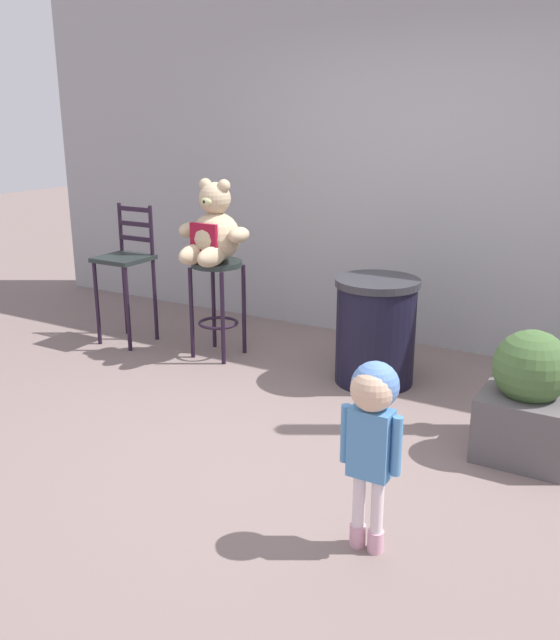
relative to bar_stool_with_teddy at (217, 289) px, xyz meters
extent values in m
plane|color=#76635F|center=(1.28, -1.05, -0.53)|extent=(24.00, 24.00, 0.00)
cube|color=#99999C|center=(1.28, 1.19, 1.02)|extent=(7.83, 0.30, 3.11)
cylinder|color=#202726|center=(0.00, 0.00, 0.20)|extent=(0.38, 0.38, 0.04)
cylinder|color=black|center=(-0.14, -0.14, -0.18)|extent=(0.03, 0.03, 0.71)
cylinder|color=black|center=(0.14, -0.14, -0.18)|extent=(0.03, 0.03, 0.71)
cylinder|color=black|center=(-0.14, 0.14, -0.18)|extent=(0.03, 0.03, 0.71)
cylinder|color=black|center=(0.14, 0.14, -0.18)|extent=(0.03, 0.03, 0.71)
torus|color=black|center=(0.00, 0.00, -0.27)|extent=(0.31, 0.31, 0.02)
sphere|color=tan|center=(0.00, 0.00, 0.40)|extent=(0.37, 0.37, 0.37)
cube|color=maroon|center=(0.00, -0.15, 0.41)|extent=(0.23, 0.03, 0.22)
sphere|color=tan|center=(0.00, 0.00, 0.68)|extent=(0.24, 0.24, 0.24)
ellipsoid|color=#B3B480|center=(0.00, -0.10, 0.67)|extent=(0.10, 0.07, 0.07)
sphere|color=black|center=(0.00, -0.13, 0.67)|extent=(0.03, 0.03, 0.03)
sphere|color=tan|center=(-0.08, 0.00, 0.78)|extent=(0.09, 0.09, 0.09)
sphere|color=tan|center=(0.08, 0.00, 0.78)|extent=(0.09, 0.09, 0.09)
ellipsoid|color=tan|center=(-0.22, -0.03, 0.44)|extent=(0.13, 0.21, 0.12)
ellipsoid|color=tan|center=(0.22, -0.03, 0.44)|extent=(0.13, 0.21, 0.12)
ellipsoid|color=tan|center=(-0.08, -0.17, 0.29)|extent=(0.12, 0.31, 0.15)
ellipsoid|color=tan|center=(0.08, -0.17, 0.29)|extent=(0.12, 0.31, 0.15)
cylinder|color=#D298AB|center=(1.94, -1.71, -0.48)|extent=(0.07, 0.07, 0.10)
cylinder|color=silver|center=(1.94, -1.71, -0.31)|extent=(0.05, 0.05, 0.25)
cylinder|color=#D298AB|center=(2.02, -1.71, -0.48)|extent=(0.07, 0.07, 0.10)
cylinder|color=silver|center=(2.02, -1.71, -0.31)|extent=(0.05, 0.05, 0.25)
cube|color=#4A85BC|center=(1.98, -1.71, -0.03)|extent=(0.18, 0.10, 0.30)
cylinder|color=#4A85BC|center=(1.87, -1.71, -0.01)|extent=(0.04, 0.04, 0.26)
cylinder|color=#4A85BC|center=(2.10, -1.71, -0.01)|extent=(0.04, 0.04, 0.26)
sphere|color=#D8B293|center=(1.98, -1.71, 0.21)|extent=(0.19, 0.19, 0.19)
sphere|color=#547CBD|center=(1.98, -1.69, 0.22)|extent=(0.20, 0.20, 0.20)
cylinder|color=black|center=(1.26, 0.10, -0.19)|extent=(0.54, 0.54, 0.69)
cylinder|color=#2D2D33|center=(1.26, 0.10, 0.18)|extent=(0.58, 0.58, 0.05)
cube|color=#202726|center=(-0.83, -0.11, 0.17)|extent=(0.38, 0.38, 0.03)
cylinder|color=black|center=(-1.00, -0.27, -0.19)|extent=(0.03, 0.03, 0.68)
cylinder|color=black|center=(-0.67, -0.27, -0.19)|extent=(0.03, 0.03, 0.68)
cylinder|color=black|center=(-1.00, 0.06, -0.19)|extent=(0.03, 0.03, 0.68)
cylinder|color=black|center=(-0.67, 0.06, -0.19)|extent=(0.03, 0.03, 0.68)
cylinder|color=black|center=(-1.00, 0.06, 0.38)|extent=(0.03, 0.03, 0.40)
cylinder|color=black|center=(-0.67, 0.06, 0.38)|extent=(0.03, 0.03, 0.40)
cube|color=black|center=(-0.83, 0.06, 0.30)|extent=(0.33, 0.02, 0.04)
cube|color=black|center=(-0.83, 0.06, 0.42)|extent=(0.33, 0.02, 0.04)
cube|color=black|center=(-0.83, 0.06, 0.54)|extent=(0.33, 0.02, 0.04)
cube|color=#534E50|center=(2.39, -0.49, -0.35)|extent=(0.48, 0.48, 0.36)
sphere|color=#406032|center=(2.39, -0.49, -0.02)|extent=(0.41, 0.41, 0.41)
camera|label=1|loc=(2.95, -4.11, 1.29)|focal=38.39mm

